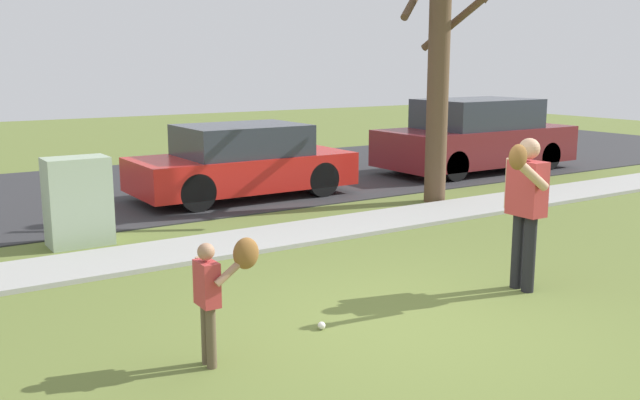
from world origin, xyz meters
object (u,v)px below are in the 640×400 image
(person_adult, at_px, (525,198))
(street_tree_near, at_px, (439,54))
(person_child, at_px, (217,284))
(parked_hatchback_red, at_px, (242,162))
(baseball, at_px, (322,326))
(parked_suv_maroon, at_px, (476,137))
(utility_cabinet, at_px, (78,201))

(person_adult, relative_size, street_tree_near, 0.34)
(person_adult, height_order, person_child, person_adult)
(parked_hatchback_red, bearing_deg, baseball, -110.60)
(parked_hatchback_red, bearing_deg, parked_suv_maroon, 0.02)
(utility_cabinet, bearing_deg, street_tree_near, -3.10)
(person_child, bearing_deg, utility_cabinet, 89.56)
(person_child, bearing_deg, parked_suv_maroon, 35.07)
(baseball, relative_size, parked_suv_maroon, 0.02)
(person_child, xyz_separation_m, street_tree_near, (6.23, 4.30, 1.91))
(parked_hatchback_red, bearing_deg, person_child, -118.33)
(baseball, bearing_deg, parked_hatchback_red, 69.40)
(utility_cabinet, bearing_deg, parked_hatchback_red, 28.68)
(utility_cabinet, relative_size, street_tree_near, 0.25)
(person_adult, xyz_separation_m, utility_cabinet, (-3.51, 4.64, -0.43))
(person_adult, xyz_separation_m, baseball, (-2.45, 0.22, -0.99))
(street_tree_near, relative_size, parked_suv_maroon, 1.04)
(baseball, xyz_separation_m, parked_suv_maroon, (8.32, 6.30, 0.75))
(person_child, relative_size, street_tree_near, 0.22)
(person_adult, relative_size, person_child, 1.54)
(person_adult, xyz_separation_m, parked_hatchback_red, (-0.08, 6.52, -0.37))
(baseball, height_order, parked_hatchback_red, parked_hatchback_red)
(person_child, distance_m, utility_cabinet, 4.63)
(parked_hatchback_red, bearing_deg, person_adult, -89.29)
(person_adult, distance_m, street_tree_near, 5.30)
(person_child, height_order, parked_suv_maroon, parked_suv_maroon)
(person_adult, xyz_separation_m, parked_suv_maroon, (5.87, 6.52, -0.24))
(parked_hatchback_red, bearing_deg, street_tree_near, -39.00)
(baseball, xyz_separation_m, street_tree_near, (5.09, 4.09, 2.57))
(person_adult, bearing_deg, parked_hatchback_red, -88.75)
(parked_hatchback_red, xyz_separation_m, parked_suv_maroon, (5.95, 0.00, 0.13))
(person_child, xyz_separation_m, parked_hatchback_red, (3.51, 6.51, -0.04))
(person_adult, bearing_deg, street_tree_near, -121.00)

